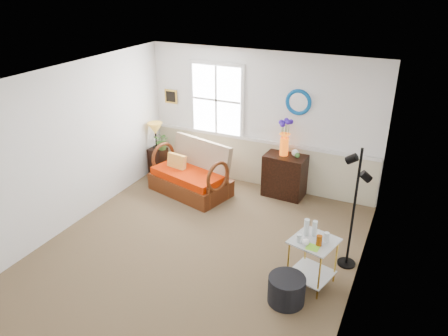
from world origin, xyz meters
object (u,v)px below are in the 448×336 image
at_px(lamp_stand, 158,161).
at_px(side_table, 312,262).
at_px(loveseat, 190,169).
at_px(ottoman, 286,290).
at_px(cabinet, 285,175).
at_px(floor_lamp, 354,210).

relative_size(lamp_stand, side_table, 0.80).
distance_m(loveseat, ottoman, 3.34).
height_order(cabinet, floor_lamp, floor_lamp).
bearing_deg(side_table, loveseat, 149.46).
xyz_separation_m(loveseat, side_table, (2.76, -1.63, -0.14)).
distance_m(floor_lamp, ottoman, 1.43).
bearing_deg(lamp_stand, ottoman, -35.75).
bearing_deg(lamp_stand, cabinet, 4.13).
bearing_deg(ottoman, loveseat, 140.55).
relative_size(loveseat, side_table, 2.16).
distance_m(loveseat, cabinet, 1.76).
bearing_deg(side_table, cabinet, 116.16).
relative_size(loveseat, cabinet, 1.84).
bearing_deg(ottoman, lamp_stand, 144.25).
height_order(loveseat, cabinet, loveseat).
bearing_deg(ottoman, floor_lamp, 63.63).
distance_m(cabinet, side_table, 2.55).
distance_m(loveseat, lamp_stand, 1.13).
bearing_deg(cabinet, loveseat, -155.34).
relative_size(cabinet, side_table, 1.17).
height_order(cabinet, ottoman, cabinet).
distance_m(loveseat, side_table, 3.21).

